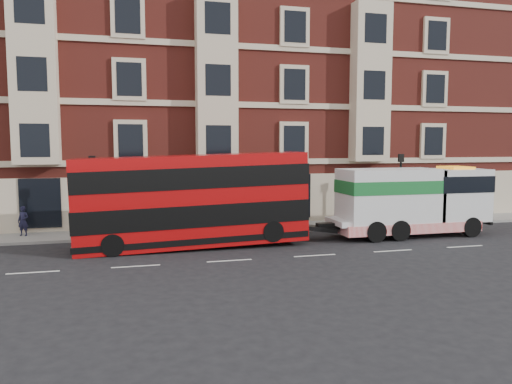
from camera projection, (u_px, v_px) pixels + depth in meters
ground at (229, 261)px, 21.89m from camera, size 120.00×120.00×0.00m
sidewalk at (204, 230)px, 29.11m from camera, size 90.00×3.00×0.15m
victorian_terrace at (193, 74)px, 35.49m from camera, size 45.00×12.00×20.40m
lamp_post_west at (93, 191)px, 26.10m from camera, size 0.35×0.15×4.35m
lamp_post_east at (400, 184)px, 30.62m from camera, size 0.35×0.15×4.35m
double_decker_bus at (192, 199)px, 24.55m from camera, size 11.26×2.58×4.56m
tow_truck at (410, 200)px, 27.62m from camera, size 9.02×2.66×3.76m
pedestrian at (23, 221)px, 26.93m from camera, size 0.69×0.57×1.62m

